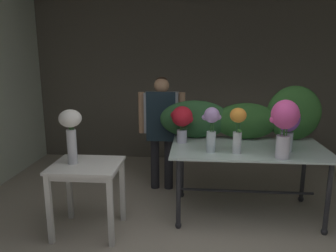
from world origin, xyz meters
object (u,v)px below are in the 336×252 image
object	(u,v)px
vase_fuchsia_carnations	(285,122)
vase_lilac_roses	(211,126)
vase_violet_stock	(287,124)
side_table_white	(87,174)
vase_white_roses_tall	(71,129)
vase_crimson_dahlias	(182,120)
vase_sunset_lilies	(238,126)
florist	(162,121)
display_table_glass	(248,157)

from	to	relation	value
vase_fuchsia_carnations	vase_lilac_roses	xyz separation A→B (m)	(-0.70, 0.14, -0.09)
vase_violet_stock	vase_lilac_roses	world-z (taller)	vase_violet_stock
side_table_white	vase_violet_stock	xyz separation A→B (m)	(2.06, 0.41, 0.47)
vase_violet_stock	vase_white_roses_tall	bearing A→B (deg)	-169.33
vase_crimson_dahlias	vase_violet_stock	xyz separation A→B (m)	(1.13, -0.26, 0.02)
vase_sunset_lilies	vase_violet_stock	size ratio (longest dim) A/B	0.97
side_table_white	florist	size ratio (longest dim) A/B	0.49
vase_crimson_dahlias	vase_violet_stock	distance (m)	1.16
vase_sunset_lilies	vase_fuchsia_carnations	world-z (taller)	vase_fuchsia_carnations
vase_crimson_dahlias	display_table_glass	bearing A→B (deg)	-10.37
vase_white_roses_tall	display_table_glass	bearing A→B (deg)	16.27
vase_violet_stock	florist	bearing A→B (deg)	151.42
side_table_white	vase_sunset_lilies	size ratio (longest dim) A/B	1.54
vase_crimson_dahlias	vase_white_roses_tall	bearing A→B (deg)	-147.99
display_table_glass	vase_lilac_roses	bearing A→B (deg)	-152.18
vase_crimson_dahlias	vase_fuchsia_carnations	world-z (taller)	vase_fuchsia_carnations
florist	vase_white_roses_tall	distance (m)	1.43
display_table_glass	vase_crimson_dahlias	xyz separation A→B (m)	(-0.75, 0.14, 0.40)
side_table_white	vase_violet_stock	world-z (taller)	vase_violet_stock
vase_sunset_lilies	vase_white_roses_tall	size ratio (longest dim) A/B	0.88
display_table_glass	vase_violet_stock	size ratio (longest dim) A/B	3.45
vase_white_roses_tall	vase_sunset_lilies	bearing A→B (deg)	9.83
vase_white_roses_tall	side_table_white	bearing A→B (deg)	-0.01
display_table_glass	vase_sunset_lilies	bearing A→B (deg)	-122.97
vase_white_roses_tall	vase_crimson_dahlias	bearing A→B (deg)	32.01
florist	vase_white_roses_tall	world-z (taller)	florist
vase_crimson_dahlias	vase_white_roses_tall	xyz separation A→B (m)	(-1.07, -0.67, 0.02)
vase_fuchsia_carnations	florist	bearing A→B (deg)	142.21
vase_fuchsia_carnations	side_table_white	bearing A→B (deg)	-175.27
display_table_glass	side_table_white	xyz separation A→B (m)	(-1.69, -0.53, -0.05)
vase_crimson_dahlias	vase_fuchsia_carnations	distance (m)	1.15
side_table_white	florist	world-z (taller)	florist
vase_sunset_lilies	display_table_glass	bearing A→B (deg)	57.03
vase_sunset_lilies	vase_lilac_roses	distance (m)	0.27
vase_crimson_dahlias	vase_white_roses_tall	size ratio (longest dim) A/B	0.78
florist	vase_violet_stock	xyz separation A→B (m)	(1.42, -0.77, 0.16)
display_table_glass	vase_white_roses_tall	world-z (taller)	vase_white_roses_tall
vase_lilac_roses	vase_crimson_dahlias	bearing A→B (deg)	131.81
florist	display_table_glass	bearing A→B (deg)	-32.04
vase_crimson_dahlias	vase_sunset_lilies	bearing A→B (deg)	-32.68
vase_sunset_lilies	vase_lilac_roses	size ratio (longest dim) A/B	1.00
side_table_white	vase_fuchsia_carnations	distance (m)	2.05
side_table_white	vase_lilac_roses	xyz separation A→B (m)	(1.26, 0.31, 0.45)
vase_fuchsia_carnations	vase_sunset_lilies	bearing A→B (deg)	163.73
vase_crimson_dahlias	vase_fuchsia_carnations	bearing A→B (deg)	-26.29
vase_violet_stock	vase_lilac_roses	bearing A→B (deg)	-172.39
vase_sunset_lilies	vase_violet_stock	world-z (taller)	vase_violet_stock
vase_fuchsia_carnations	vase_white_roses_tall	distance (m)	2.11
florist	vase_violet_stock	distance (m)	1.63
display_table_glass	vase_sunset_lilies	world-z (taller)	vase_sunset_lilies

